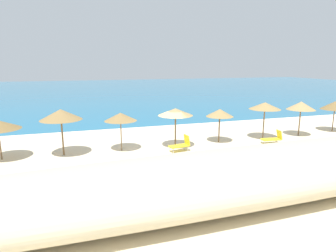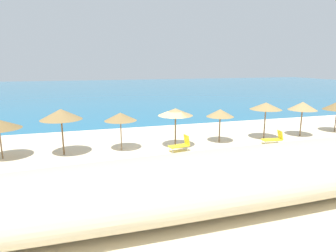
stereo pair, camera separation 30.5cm
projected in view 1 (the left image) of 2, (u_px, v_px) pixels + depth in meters
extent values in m
plane|color=beige|center=(165.00, 151.00, 19.11)|extent=(160.00, 160.00, 0.00)
cube|color=#1E6B93|center=(102.00, 90.00, 62.29)|extent=(160.00, 77.00, 0.01)
ellipsoid|color=beige|center=(290.00, 168.00, 13.14)|extent=(53.27, 6.27, 2.04)
cylinder|color=brown|center=(0.00, 143.00, 17.32)|extent=(0.09, 0.09, 2.01)
cylinder|color=brown|center=(63.00, 136.00, 18.09)|extent=(0.10, 0.10, 2.42)
cone|color=olive|center=(61.00, 115.00, 17.80)|extent=(2.53, 2.53, 0.66)
cylinder|color=brown|center=(121.00, 135.00, 19.16)|extent=(0.07, 0.07, 2.14)
cone|color=olive|center=(121.00, 117.00, 18.91)|extent=(2.11, 2.11, 0.53)
cylinder|color=brown|center=(175.00, 130.00, 19.83)|extent=(0.10, 0.10, 2.37)
cone|color=tan|center=(175.00, 112.00, 19.57)|extent=(2.35, 2.35, 0.48)
cylinder|color=brown|center=(219.00, 128.00, 21.17)|extent=(0.10, 0.10, 2.05)
cone|color=#9E7F4C|center=(220.00, 113.00, 20.93)|extent=(1.97, 1.97, 0.54)
cylinder|color=brown|center=(264.00, 123.00, 22.10)|extent=(0.09, 0.09, 2.43)
cone|color=#9E7F4C|center=(265.00, 106.00, 21.82)|extent=(2.34, 2.34, 0.52)
cylinder|color=brown|center=(300.00, 122.00, 23.06)|extent=(0.10, 0.10, 2.24)
cone|color=tan|center=(301.00, 106.00, 22.79)|extent=(2.18, 2.18, 0.64)
cylinder|color=brown|center=(333.00, 119.00, 24.63)|extent=(0.08, 0.08, 2.02)
cone|color=olive|center=(335.00, 105.00, 24.37)|extent=(2.27, 2.27, 0.69)
cube|color=yellow|center=(179.00, 146.00, 19.05)|extent=(1.37, 0.82, 0.07)
cube|color=yellow|center=(187.00, 140.00, 19.24)|extent=(0.26, 0.63, 0.68)
cylinder|color=silver|center=(170.00, 149.00, 19.07)|extent=(0.04, 0.04, 0.33)
cylinder|color=silver|center=(173.00, 151.00, 18.62)|extent=(0.04, 0.04, 0.33)
cylinder|color=silver|center=(184.00, 147.00, 19.56)|extent=(0.04, 0.04, 0.33)
cylinder|color=silver|center=(188.00, 149.00, 19.10)|extent=(0.04, 0.04, 0.33)
cube|color=yellow|center=(271.00, 139.00, 20.95)|extent=(1.43, 0.73, 0.07)
cube|color=yellow|center=(279.00, 134.00, 21.00)|extent=(0.27, 0.60, 0.65)
cylinder|color=silver|center=(261.00, 141.00, 21.11)|extent=(0.04, 0.04, 0.27)
cylinder|color=silver|center=(265.00, 143.00, 20.64)|extent=(0.04, 0.04, 0.27)
cylinder|color=silver|center=(276.00, 140.00, 21.33)|extent=(0.04, 0.04, 0.27)
cylinder|color=silver|center=(280.00, 142.00, 20.86)|extent=(0.04, 0.04, 0.27)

